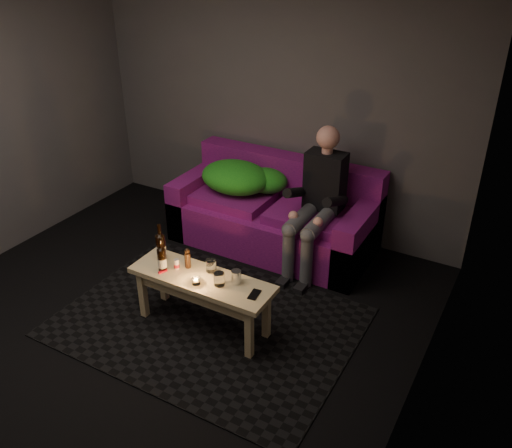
# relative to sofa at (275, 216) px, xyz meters

# --- Properties ---
(floor) EXTENTS (4.50, 4.50, 0.00)m
(floor) POSITION_rel_sofa_xyz_m (-0.24, -1.82, -0.31)
(floor) COLOR black
(floor) RESTS_ON ground
(room) EXTENTS (4.50, 4.50, 4.50)m
(room) POSITION_rel_sofa_xyz_m (-0.24, -1.35, 1.34)
(room) COLOR silver
(room) RESTS_ON ground
(rug) EXTENTS (2.33, 1.70, 0.01)m
(rug) POSITION_rel_sofa_xyz_m (0.12, -1.40, -0.30)
(rug) COLOR black
(rug) RESTS_ON floor
(sofa) EXTENTS (1.97, 0.89, 0.85)m
(sofa) POSITION_rel_sofa_xyz_m (0.00, 0.00, 0.00)
(sofa) COLOR #5D0D64
(sofa) RESTS_ON floor
(green_blanket) EXTENTS (0.87, 0.59, 0.30)m
(green_blanket) POSITION_rel_sofa_xyz_m (-0.38, -0.01, 0.33)
(green_blanket) COLOR #17821B
(green_blanket) RESTS_ON sofa
(person) EXTENTS (0.35, 0.82, 1.31)m
(person) POSITION_rel_sofa_xyz_m (0.50, -0.16, 0.37)
(person) COLOR black
(person) RESTS_ON sofa
(coffee_table) EXTENTS (1.16, 0.37, 0.47)m
(coffee_table) POSITION_rel_sofa_xyz_m (0.12, -1.45, 0.08)
(coffee_table) COLOR tan
(coffee_table) RESTS_ON rug
(beer_bottle_a) EXTENTS (0.08, 0.08, 0.31)m
(beer_bottle_a) POSITION_rel_sofa_xyz_m (-0.30, -1.39, 0.28)
(beer_bottle_a) COLOR black
(beer_bottle_a) RESTS_ON coffee_table
(beer_bottle_b) EXTENTS (0.07, 0.07, 0.27)m
(beer_bottle_b) POSITION_rel_sofa_xyz_m (-0.20, -1.51, 0.27)
(beer_bottle_b) COLOR black
(beer_bottle_b) RESTS_ON coffee_table
(salt_shaker) EXTENTS (0.04, 0.04, 0.09)m
(salt_shaker) POSITION_rel_sofa_xyz_m (-0.11, -1.45, 0.21)
(salt_shaker) COLOR silver
(salt_shaker) RESTS_ON coffee_table
(pepper_mill) EXTENTS (0.06, 0.06, 0.13)m
(pepper_mill) POSITION_rel_sofa_xyz_m (-0.05, -1.39, 0.23)
(pepper_mill) COLOR black
(pepper_mill) RESTS_ON coffee_table
(tumbler_back) EXTENTS (0.11, 0.11, 0.10)m
(tumbler_back) POSITION_rel_sofa_xyz_m (0.14, -1.34, 0.22)
(tumbler_back) COLOR white
(tumbler_back) RESTS_ON coffee_table
(tealight) EXTENTS (0.06, 0.06, 0.05)m
(tealight) POSITION_rel_sofa_xyz_m (0.14, -1.54, 0.19)
(tealight) COLOR white
(tealight) RESTS_ON coffee_table
(tumbler_front) EXTENTS (0.08, 0.08, 0.10)m
(tumbler_front) POSITION_rel_sofa_xyz_m (0.30, -1.47, 0.22)
(tumbler_front) COLOR white
(tumbler_front) RESTS_ON coffee_table
(steel_cup) EXTENTS (0.08, 0.08, 0.10)m
(steel_cup) POSITION_rel_sofa_xyz_m (0.39, -1.38, 0.22)
(steel_cup) COLOR silver
(steel_cup) RESTS_ON coffee_table
(smartphone) EXTENTS (0.08, 0.14, 0.01)m
(smartphone) POSITION_rel_sofa_xyz_m (0.59, -1.45, 0.17)
(smartphone) COLOR black
(smartphone) RESTS_ON coffee_table
(red_lighter) EXTENTS (0.05, 0.08, 0.01)m
(red_lighter) POSITION_rel_sofa_xyz_m (-0.18, -1.54, 0.17)
(red_lighter) COLOR red
(red_lighter) RESTS_ON coffee_table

